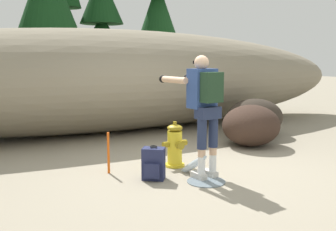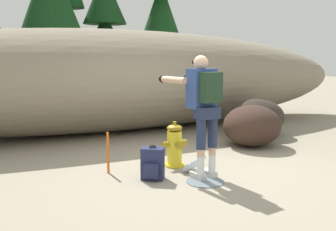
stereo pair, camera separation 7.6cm
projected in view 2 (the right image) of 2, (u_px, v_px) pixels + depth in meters
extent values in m
cube|color=gray|center=(199.00, 172.00, 5.69)|extent=(56.00, 56.00, 0.04)
ellipsoid|color=gray|center=(112.00, 80.00, 8.86)|extent=(13.47, 3.20, 2.31)
cylinder|color=yellow|center=(174.00, 165.00, 5.94)|extent=(0.30, 0.30, 0.04)
cylinder|color=yellow|center=(175.00, 147.00, 5.90)|extent=(0.22, 0.22, 0.51)
ellipsoid|color=#9E8419|center=(175.00, 128.00, 5.86)|extent=(0.24, 0.24, 0.10)
cylinder|color=#9E8419|center=(175.00, 123.00, 5.85)|extent=(0.06, 0.06, 0.05)
cylinder|color=#9E8419|center=(165.00, 145.00, 5.82)|extent=(0.09, 0.09, 0.09)
cylinder|color=#9E8419|center=(183.00, 143.00, 5.97)|extent=(0.09, 0.09, 0.09)
cylinder|color=#9E8419|center=(180.00, 146.00, 5.76)|extent=(0.11, 0.09, 0.11)
ellipsoid|color=silver|center=(192.00, 165.00, 5.47)|extent=(0.10, 0.76, 0.52)
cylinder|color=slate|center=(205.00, 182.00, 5.18)|extent=(0.52, 0.52, 0.01)
cube|color=beige|center=(198.00, 176.00, 5.30)|extent=(0.13, 0.27, 0.09)
cylinder|color=white|center=(201.00, 165.00, 5.22)|extent=(0.10, 0.10, 0.24)
cylinder|color=#DBAD89|center=(201.00, 153.00, 5.20)|extent=(0.10, 0.10, 0.11)
cylinder|color=#232D4C|center=(201.00, 133.00, 5.16)|extent=(0.13, 0.13, 0.44)
cube|color=beige|center=(209.00, 174.00, 5.41)|extent=(0.13, 0.27, 0.09)
cylinder|color=white|center=(212.00, 163.00, 5.33)|extent=(0.10, 0.10, 0.24)
cylinder|color=#DBAD89|center=(212.00, 151.00, 5.31)|extent=(0.10, 0.10, 0.11)
cylinder|color=#232D4C|center=(213.00, 132.00, 5.27)|extent=(0.13, 0.13, 0.44)
cube|color=#232D4C|center=(207.00, 113.00, 5.17)|extent=(0.34, 0.23, 0.16)
cube|color=#2D4784|center=(201.00, 88.00, 5.24)|extent=(0.38, 0.28, 0.54)
cube|color=#1E3823|center=(211.00, 87.00, 5.07)|extent=(0.30, 0.19, 0.40)
sphere|color=#DBAD89|center=(201.00, 63.00, 5.20)|extent=(0.20, 0.20, 0.20)
cube|color=black|center=(197.00, 62.00, 5.27)|extent=(0.15, 0.04, 0.04)
cylinder|color=#DBAD89|center=(173.00, 80.00, 5.40)|extent=(0.15, 0.59, 0.09)
sphere|color=black|center=(162.00, 79.00, 5.63)|extent=(0.11, 0.11, 0.11)
cylinder|color=#DBAD89|center=(198.00, 79.00, 5.65)|extent=(0.15, 0.59, 0.09)
sphere|color=black|center=(187.00, 78.00, 5.87)|extent=(0.11, 0.11, 0.11)
cube|color=#23284C|center=(153.00, 164.00, 5.27)|extent=(0.36, 0.34, 0.44)
cube|color=#23284C|center=(151.00, 171.00, 5.16)|extent=(0.20, 0.17, 0.20)
torus|color=black|center=(153.00, 146.00, 5.24)|extent=(0.10, 0.10, 0.02)
cube|color=black|center=(160.00, 162.00, 5.37)|extent=(0.06, 0.05, 0.37)
cube|color=black|center=(149.00, 161.00, 5.40)|extent=(0.06, 0.05, 0.37)
ellipsoid|color=#37261E|center=(252.00, 126.00, 7.29)|extent=(1.52, 1.48, 0.78)
ellipsoid|color=#312921|center=(256.00, 117.00, 8.24)|extent=(1.43, 1.26, 0.80)
cylinder|color=#47331E|center=(54.00, 86.00, 12.63)|extent=(0.32, 0.32, 1.56)
cone|color=#143D19|center=(51.00, 6.00, 12.26)|extent=(2.63, 2.63, 3.50)
cylinder|color=#47331E|center=(70.00, 87.00, 14.70)|extent=(0.23, 0.23, 1.13)
cone|color=#143D19|center=(68.00, 34.00, 14.41)|extent=(1.96, 1.96, 2.87)
cylinder|color=#47331E|center=(106.00, 88.00, 15.15)|extent=(0.31, 0.31, 1.03)
cone|color=#143D19|center=(105.00, 45.00, 14.91)|extent=(2.57, 2.57, 2.33)
cylinder|color=#47331E|center=(161.00, 85.00, 15.64)|extent=(0.29, 0.29, 1.23)
cone|color=#143D19|center=(161.00, 25.00, 15.30)|extent=(2.43, 2.43, 3.46)
cylinder|color=#E55914|center=(108.00, 153.00, 5.55)|extent=(0.04, 0.04, 0.60)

